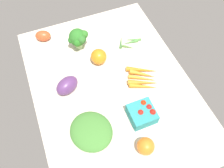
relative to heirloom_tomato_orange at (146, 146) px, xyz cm
name	(u,v)px	position (x,y,z in cm)	size (l,w,h in cm)	color
tablecloth	(112,87)	(33.86, 1.38, -4.71)	(104.00, 76.00, 2.00)	beige
heirloom_tomato_orange	(146,146)	(0.00, 0.00, 0.00)	(7.42, 7.42, 7.42)	orange
carrot_bunch	(143,78)	(31.87, -14.47, -2.39)	(18.25, 18.45, 2.88)	orange
leafy_greens_clump	(91,131)	(14.58, 18.61, -0.80)	(17.58, 19.19, 5.82)	#448135
broccoli_head	(78,38)	(63.47, 8.74, 3.95)	(10.31, 10.90, 12.40)	#9DC483
bell_pepper_orange	(99,57)	(50.57, 2.11, 0.40)	(8.20, 8.20, 8.22)	orange
okra_pile	(128,43)	(56.56, -17.41, -2.98)	(11.89, 14.09, 1.67)	#539142
roma_tomato	(43,36)	(76.86, 25.67, -0.80)	(8.47, 5.81, 5.81)	#D44E27
eggplant	(67,85)	(39.94, 22.02, 0.17)	(11.61, 7.76, 7.76)	#5D356E
berry_basket	(142,113)	(13.87, -5.20, -0.54)	(11.24, 11.24, 6.98)	teal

